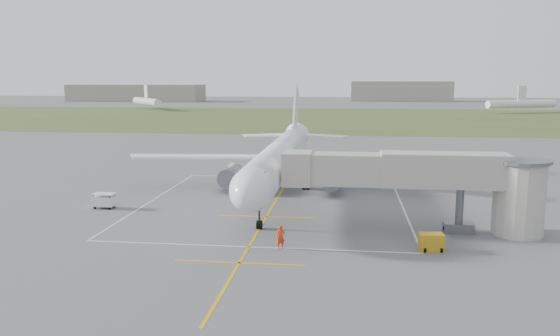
# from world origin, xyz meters

# --- Properties ---
(ground) EXTENTS (700.00, 700.00, 0.00)m
(ground) POSITION_xyz_m (0.00, 0.00, 0.00)
(ground) COLOR #5B5B5E
(ground) RESTS_ON ground
(grass_strip) EXTENTS (700.00, 120.00, 0.02)m
(grass_strip) POSITION_xyz_m (0.00, 130.00, 0.01)
(grass_strip) COLOR #3D5224
(grass_strip) RESTS_ON ground
(apron_markings) EXTENTS (28.20, 60.00, 0.01)m
(apron_markings) POSITION_xyz_m (0.00, -5.82, 0.01)
(apron_markings) COLOR gold
(apron_markings) RESTS_ON ground
(airliner) EXTENTS (38.93, 46.75, 13.52)m
(airliner) POSITION_xyz_m (-0.00, 0.75, 4.39)
(airliner) COLOR white
(airliner) RESTS_ON ground
(jet_bridge) EXTENTS (23.40, 5.00, 7.20)m
(jet_bridge) POSITION_xyz_m (15.72, -13.50, 4.74)
(jet_bridge) COLOR #B0A89F
(jet_bridge) RESTS_ON ground
(gpu_unit) EXTENTS (2.02, 1.54, 1.41)m
(gpu_unit) POSITION_xyz_m (14.78, -19.16, 0.70)
(gpu_unit) COLOR #B78A16
(gpu_unit) RESTS_ON ground
(baggage_cart) EXTENTS (2.34, 1.44, 1.60)m
(baggage_cart) POSITION_xyz_m (-17.78, -8.46, 0.82)
(baggage_cart) COLOR silver
(baggage_cart) RESTS_ON ground
(ramp_worker_nose) EXTENTS (0.82, 0.67, 1.93)m
(ramp_worker_nose) POSITION_xyz_m (2.66, -20.09, 0.96)
(ramp_worker_nose) COLOR red
(ramp_worker_nose) RESTS_ON ground
(ramp_worker_wing) EXTENTS (1.15, 1.17, 1.90)m
(ramp_worker_wing) POSITION_xyz_m (-4.04, 0.11, 0.95)
(ramp_worker_wing) COLOR orange
(ramp_worker_wing) RESTS_ON ground
(distant_hangars) EXTENTS (345.00, 49.00, 12.00)m
(distant_hangars) POSITION_xyz_m (-16.15, 265.19, 5.17)
(distant_hangars) COLOR gray
(distant_hangars) RESTS_ON ground
(distant_aircraft) EXTENTS (185.48, 27.27, 8.85)m
(distant_aircraft) POSITION_xyz_m (-1.85, 171.17, 3.59)
(distant_aircraft) COLOR white
(distant_aircraft) RESTS_ON ground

